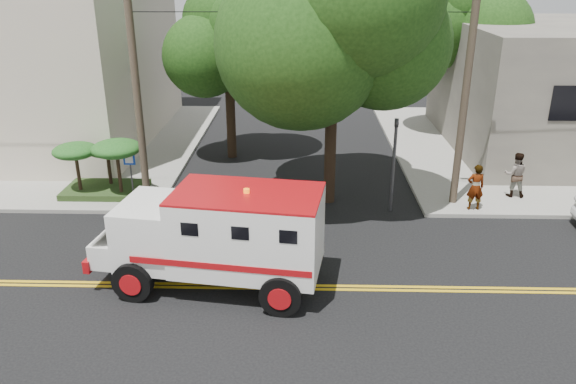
{
  "coord_description": "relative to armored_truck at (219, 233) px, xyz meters",
  "views": [
    {
      "loc": [
        0.43,
        -14.06,
        8.63
      ],
      "look_at": [
        -0.04,
        3.43,
        1.6
      ],
      "focal_mm": 35.0,
      "sensor_mm": 36.0,
      "label": 1
    }
  ],
  "objects": [
    {
      "name": "sidewalk_ne",
      "position": [
        15.4,
        13.43,
        -1.61
      ],
      "size": [
        17.0,
        17.0,
        0.15
      ],
      "primitive_type": "cube",
      "color": "gray",
      "rests_on": "ground"
    },
    {
      "name": "accessibility_sign",
      "position": [
        -4.3,
        6.1,
        -0.32
      ],
      "size": [
        0.45,
        0.1,
        2.02
      ],
      "color": "#3F3F42",
      "rests_on": "ground"
    },
    {
      "name": "sidewalk_nw",
      "position": [
        -11.6,
        13.43,
        -1.61
      ],
      "size": [
        17.0,
        17.0,
        0.15
      ],
      "primitive_type": "cube",
      "color": "gray",
      "rests_on": "ground"
    },
    {
      "name": "armored_truck",
      "position": [
        0.0,
        0.0,
        0.0
      ],
      "size": [
        6.79,
        3.39,
        2.97
      ],
      "rotation": [
        0.0,
        0.0,
        -0.14
      ],
      "color": "white",
      "rests_on": "ground"
    },
    {
      "name": "tree_right",
      "position": [
        10.75,
        15.7,
        4.41
      ],
      "size": [
        4.8,
        4.5,
        8.2
      ],
      "color": "black",
      "rests_on": "ground"
    },
    {
      "name": "utility_pole_left",
      "position": [
        -3.7,
        5.93,
        2.81
      ],
      "size": [
        0.28,
        0.28,
        9.0
      ],
      "primitive_type": "cylinder",
      "color": "#382D23",
      "rests_on": "ground"
    },
    {
      "name": "tree_left",
      "position": [
        -0.78,
        11.71,
        4.04
      ],
      "size": [
        4.48,
        4.2,
        7.7
      ],
      "color": "black",
      "rests_on": "ground"
    },
    {
      "name": "utility_pole_right",
      "position": [
        8.2,
        6.13,
        2.81
      ],
      "size": [
        0.28,
        0.28,
        9.0
      ],
      "primitive_type": "cylinder",
      "color": "#382D23",
      "rests_on": "ground"
    },
    {
      "name": "pedestrian_a",
      "position": [
        8.78,
        5.43,
        -0.65
      ],
      "size": [
        0.66,
        0.45,
        1.77
      ],
      "primitive_type": "imported",
      "rotation": [
        0.0,
        0.0,
        3.19
      ],
      "color": "gray",
      "rests_on": "sidewalk_ne"
    },
    {
      "name": "ground",
      "position": [
        1.9,
        -0.07,
        -1.69
      ],
      "size": [
        100.0,
        100.0,
        0.0
      ],
      "primitive_type": "plane",
      "color": "black",
      "rests_on": "ground"
    },
    {
      "name": "pedestrian_b",
      "position": [
        10.72,
        6.79,
        -0.64
      ],
      "size": [
        0.99,
        0.83,
        1.8
      ],
      "primitive_type": "imported",
      "rotation": [
        0.0,
        0.0,
        2.95
      ],
      "color": "gray",
      "rests_on": "sidewalk_ne"
    },
    {
      "name": "tree_main",
      "position": [
        3.84,
        6.14,
        5.51
      ],
      "size": [
        6.08,
        5.7,
        9.85
      ],
      "color": "black",
      "rests_on": "ground"
    },
    {
      "name": "palm_planter",
      "position": [
        -5.53,
        6.55,
        -0.04
      ],
      "size": [
        3.52,
        2.63,
        2.36
      ],
      "color": "#1E3314",
      "rests_on": "sidewalk_nw"
    },
    {
      "name": "traffic_signal",
      "position": [
        5.7,
        5.53,
        0.54
      ],
      "size": [
        0.15,
        0.18,
        3.6
      ],
      "color": "#3F3F42",
      "rests_on": "ground"
    }
  ]
}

